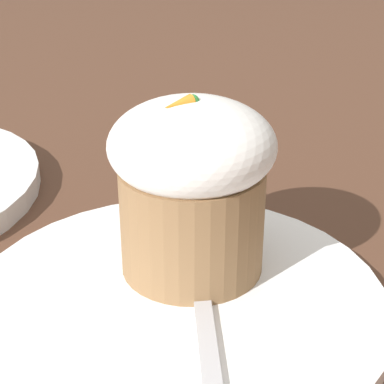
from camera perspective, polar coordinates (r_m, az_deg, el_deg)
ground_plane at (r=0.39m, az=-1.37°, el=-10.35°), size 4.00×4.00×0.00m
dessert_plate at (r=0.39m, az=-1.38°, el=-9.66°), size 0.25×0.25×0.01m
carrot_cake at (r=0.38m, az=-0.00°, el=0.84°), size 0.10×0.10×0.11m
spoon at (r=0.37m, az=0.89°, el=-9.32°), size 0.08×0.11×0.01m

